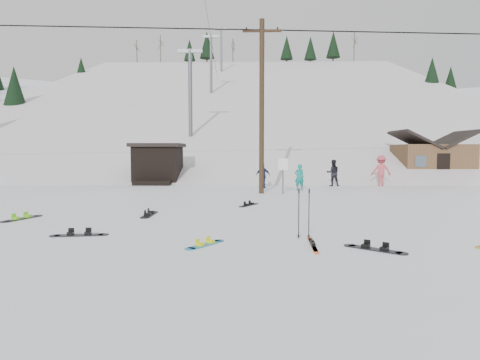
{
  "coord_description": "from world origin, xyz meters",
  "views": [
    {
      "loc": [
        1.47,
        -8.47,
        2.27
      ],
      "look_at": [
        1.14,
        4.03,
        1.4
      ],
      "focal_mm": 32.0,
      "sensor_mm": 36.0,
      "label": 1
    }
  ],
  "objects_px": {
    "hero_skis": "(313,244)",
    "hero_snowboard": "(205,244)",
    "utility_pole": "(262,104)",
    "cabin": "(432,161)"
  },
  "relations": [
    {
      "from": "hero_skis",
      "to": "hero_snowboard",
      "type": "bearing_deg",
      "value": -176.73
    },
    {
      "from": "utility_pole",
      "to": "hero_skis",
      "type": "xyz_separation_m",
      "value": [
        0.94,
        -12.34,
        -4.65
      ]
    },
    {
      "from": "cabin",
      "to": "hero_snowboard",
      "type": "distance_m",
      "value": 26.78
    },
    {
      "from": "cabin",
      "to": "hero_skis",
      "type": "bearing_deg",
      "value": -118.36
    },
    {
      "from": "utility_pole",
      "to": "hero_skis",
      "type": "bearing_deg",
      "value": -85.63
    },
    {
      "from": "utility_pole",
      "to": "hero_skis",
      "type": "distance_m",
      "value": 13.23
    },
    {
      "from": "cabin",
      "to": "hero_snowboard",
      "type": "bearing_deg",
      "value": -123.18
    },
    {
      "from": "hero_skis",
      "to": "cabin",
      "type": "bearing_deg",
      "value": 63.98
    },
    {
      "from": "utility_pole",
      "to": "cabin",
      "type": "xyz_separation_m",
      "value": [
        13.0,
        10.0,
        -3.2
      ]
    },
    {
      "from": "hero_snowboard",
      "to": "hero_skis",
      "type": "xyz_separation_m",
      "value": [
        2.58,
        0.04,
        0.0
      ]
    }
  ]
}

